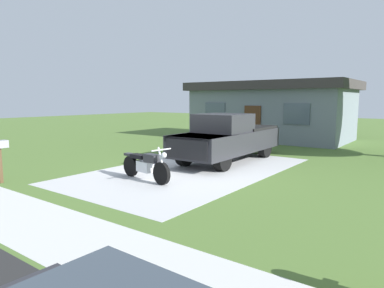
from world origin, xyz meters
The scene contains 6 objects.
ground_plane centered at (0.00, 0.00, 0.00)m, with size 80.00×80.00×0.00m, color #4F6E30.
driveway_pad centered at (0.00, 0.00, 0.00)m, with size 5.20×9.00×0.01m, color beige.
sidewalk_strip centered at (0.00, -6.00, 0.00)m, with size 36.00×1.80×0.01m, color silver.
motorcycle centered at (-0.21, -2.07, 0.47)m, with size 2.20×0.73×1.09m.
pickup_truck centered at (0.10, 2.33, 0.95)m, with size 2.10×5.66×1.90m.
neighbor_house centered at (-1.81, 10.69, 1.79)m, with size 9.60×5.60×3.50m.
Camera 1 is at (7.02, -9.43, 2.45)m, focal length 32.08 mm.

